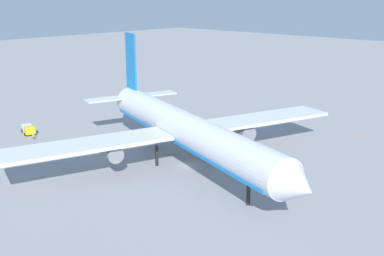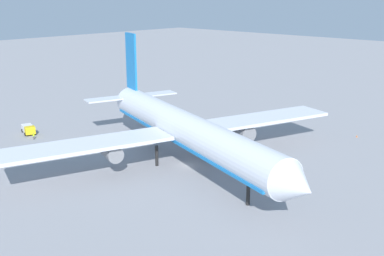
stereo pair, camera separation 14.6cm
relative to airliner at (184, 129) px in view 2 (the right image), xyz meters
name	(u,v)px [view 2 (the right image)]	position (x,y,z in m)	size (l,w,h in m)	color
ground_plane	(187,166)	(1.18, -0.46, -7.81)	(600.00, 600.00, 0.00)	gray
airliner	(184,129)	(0.00, 0.00, 0.00)	(75.12, 76.14, 25.80)	silver
service_truck_3	(28,129)	(-45.80, -11.44, -6.54)	(6.55, 4.13, 2.38)	yellow
ground_worker_2	(34,136)	(-40.05, -13.15, -6.95)	(0.56, 0.56, 1.70)	#3F3F47
traffic_cone_1	(275,121)	(-5.45, 42.57, -7.54)	(0.36, 0.36, 0.55)	orange
traffic_cone_2	(357,136)	(18.26, 44.38, -7.54)	(0.36, 0.36, 0.55)	orange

